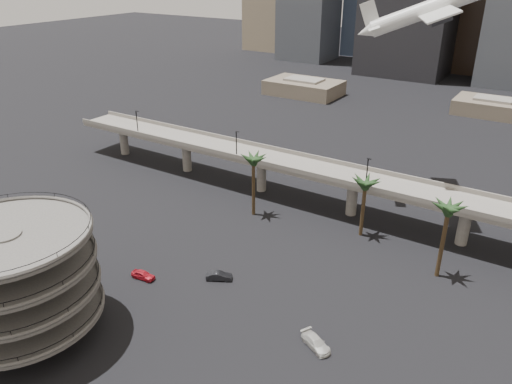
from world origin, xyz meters
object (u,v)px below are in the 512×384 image
Objects in this scene: parking_ramp at (14,275)px; car_c at (316,343)px; car_a at (143,275)px; car_b at (219,276)px; airborne_jet at (436,7)px; overpass at (305,171)px.

parking_ramp is 4.38× the size of car_c.
car_b reaches higher than car_a.
airborne_jet is 64.58m from car_b.
parking_ramp is 60.46m from overpass.
overpass is (13.00, 59.00, -2.50)m from parking_ramp.
overpass reaches higher than car_a.
car_c is at bearing -134.62° from car_b.
overpass is at bearing -26.02° from car_b.
parking_ramp is 41.68m from car_c.
parking_ramp is 5.16× the size of car_b.
overpass is at bearing -164.92° from airborne_jet.
airborne_jet is 6.65× the size of car_b.
airborne_jet is 6.89× the size of car_a.
car_c is (35.59, 19.68, -9.10)m from parking_ramp.
car_a is (-27.46, -55.07, -39.24)m from airborne_jet.
car_b is at bearing -132.21° from airborne_jet.
parking_ramp is 0.78× the size of airborne_jet.
car_a is at bearing 119.13° from car_c.
car_b is at bearing -64.79° from car_a.
airborne_jet is 72.99m from car_a.
parking_ramp is 21.23m from car_a.
airborne_jet reaches higher than overpass.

